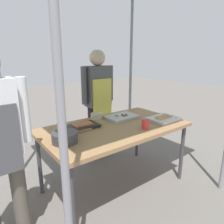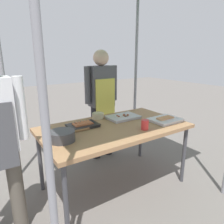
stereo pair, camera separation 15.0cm
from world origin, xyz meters
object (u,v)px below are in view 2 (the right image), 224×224
(tray_pork_links, at_px, (165,120))
(cooking_wok, at_px, (62,136))
(tray_grilled_sausages, at_px, (83,125))
(vendor_woman, at_px, (102,96))
(condiment_bowl, at_px, (98,116))
(stall_table, at_px, (114,131))
(drink_cup_near_edge, at_px, (145,125))
(tray_meat_skewers, at_px, (123,117))

(tray_pork_links, xyz_separation_m, cooking_wok, (-1.22, 0.11, 0.03))
(tray_grilled_sausages, height_order, vendor_woman, vendor_woman)
(tray_pork_links, distance_m, condiment_bowl, 0.81)
(condiment_bowl, bearing_deg, tray_grilled_sausages, -147.47)
(stall_table, relative_size, drink_cup_near_edge, 15.46)
(tray_meat_skewers, height_order, condiment_bowl, condiment_bowl)
(condiment_bowl, bearing_deg, tray_meat_skewers, -34.35)
(condiment_bowl, height_order, drink_cup_near_edge, drink_cup_near_edge)
(tray_grilled_sausages, xyz_separation_m, condiment_bowl, (0.30, 0.19, 0.01))
(tray_grilled_sausages, height_order, drink_cup_near_edge, drink_cup_near_edge)
(cooking_wok, xyz_separation_m, drink_cup_near_edge, (0.83, -0.19, 0.00))
(tray_meat_skewers, xyz_separation_m, tray_pork_links, (0.35, -0.37, 0.00))
(cooking_wok, bearing_deg, condiment_bowl, 34.93)
(tray_pork_links, bearing_deg, stall_table, 162.62)
(tray_pork_links, distance_m, cooking_wok, 1.23)
(condiment_bowl, bearing_deg, cooking_wok, -145.07)
(tray_meat_skewers, relative_size, drink_cup_near_edge, 3.74)
(stall_table, height_order, vendor_woman, vendor_woman)
(condiment_bowl, distance_m, drink_cup_near_edge, 0.65)
(cooking_wok, bearing_deg, drink_cup_near_edge, -12.65)
(drink_cup_near_edge, height_order, vendor_woman, vendor_woman)
(tray_meat_skewers, distance_m, cooking_wok, 0.91)
(stall_table, distance_m, tray_meat_skewers, 0.31)
(condiment_bowl, bearing_deg, tray_pork_links, -41.76)
(tray_grilled_sausages, bearing_deg, stall_table, -28.50)
(tray_grilled_sausages, height_order, tray_meat_skewers, tray_grilled_sausages)
(vendor_woman, bearing_deg, tray_grilled_sausages, 44.54)
(stall_table, bearing_deg, drink_cup_near_edge, -51.38)
(tray_pork_links, xyz_separation_m, vendor_woman, (-0.33, 0.92, 0.16))
(tray_grilled_sausages, relative_size, tray_meat_skewers, 0.85)
(drink_cup_near_edge, bearing_deg, tray_meat_skewers, 84.89)
(tray_pork_links, bearing_deg, tray_grilled_sausages, 158.67)
(stall_table, distance_m, tray_grilled_sausages, 0.35)
(stall_table, xyz_separation_m, tray_pork_links, (0.60, -0.19, 0.07))
(cooking_wok, bearing_deg, tray_meat_skewers, 16.24)
(tray_grilled_sausages, bearing_deg, tray_pork_links, -21.33)
(tray_grilled_sausages, distance_m, vendor_woman, 0.82)
(condiment_bowl, bearing_deg, drink_cup_near_edge, -70.58)
(drink_cup_near_edge, bearing_deg, vendor_woman, 86.58)
(tray_pork_links, bearing_deg, cooking_wok, 174.74)
(stall_table, height_order, drink_cup_near_edge, drink_cup_near_edge)
(stall_table, distance_m, tray_pork_links, 0.63)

